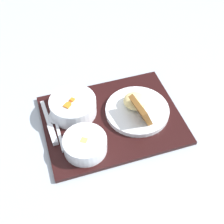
# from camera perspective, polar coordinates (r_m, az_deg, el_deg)

# --- Properties ---
(ground_plane) EXTENTS (4.00, 4.00, 0.00)m
(ground_plane) POSITION_cam_1_polar(r_m,az_deg,el_deg) (0.97, 0.00, -1.63)
(ground_plane) COLOR #99A3AD
(serving_tray) EXTENTS (0.44, 0.36, 0.01)m
(serving_tray) POSITION_cam_1_polar(r_m,az_deg,el_deg) (0.96, 0.00, -1.40)
(serving_tray) COLOR black
(serving_tray) RESTS_ON ground_plane
(bowl_salad) EXTENTS (0.14, 0.14, 0.06)m
(bowl_salad) POSITION_cam_1_polar(r_m,az_deg,el_deg) (0.96, -7.15, 1.17)
(bowl_salad) COLOR silver
(bowl_salad) RESTS_ON serving_tray
(bowl_soup) EXTENTS (0.12, 0.12, 0.05)m
(bowl_soup) POSITION_cam_1_polar(r_m,az_deg,el_deg) (0.87, -4.96, -5.78)
(bowl_soup) COLOR silver
(bowl_soup) RESTS_ON serving_tray
(plate_main) EXTENTS (0.20, 0.20, 0.08)m
(plate_main) POSITION_cam_1_polar(r_m,az_deg,el_deg) (0.96, 4.64, 0.60)
(plate_main) COLOR silver
(plate_main) RESTS_ON serving_tray
(knife) EXTENTS (0.04, 0.18, 0.02)m
(knife) POSITION_cam_1_polar(r_m,az_deg,el_deg) (0.93, -11.01, -3.38)
(knife) COLOR silver
(knife) RESTS_ON serving_tray
(spoon) EXTENTS (0.04, 0.16, 0.01)m
(spoon) POSITION_cam_1_polar(r_m,az_deg,el_deg) (0.95, -10.16, -1.95)
(spoon) COLOR silver
(spoon) RESTS_ON serving_tray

